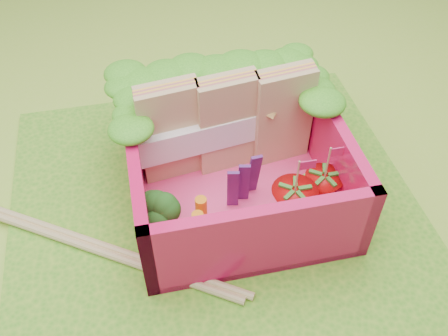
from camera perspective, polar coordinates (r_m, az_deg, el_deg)
ground at (r=3.23m, az=-0.75°, el=-5.58°), size 14.00×14.00×0.00m
placemat at (r=3.21m, az=-0.75°, el=-5.42°), size 2.60×2.60×0.03m
bento_floor at (r=3.30m, az=1.29°, el=-2.52°), size 1.30×1.30×0.05m
bento_box at (r=3.12m, az=1.37°, el=0.53°), size 1.30×1.30×0.55m
lettuce_ruffle at (r=3.26m, az=-0.49°, el=10.52°), size 1.43×0.83×0.11m
sandwich_stack at (r=3.22m, az=0.44°, el=5.10°), size 1.26×0.34×0.69m
broccoli at (r=2.93m, az=-7.23°, el=-4.96°), size 0.30×0.30×0.27m
carrot_sticks at (r=2.93m, az=-2.76°, el=-6.12°), size 0.11×0.16×0.28m
purple_wedges at (r=3.06m, az=2.25°, el=-1.58°), size 0.23×0.12×0.38m
strawberry_left at (r=3.02m, az=7.88°, el=-4.22°), size 0.28×0.28×0.52m
strawberry_right at (r=3.16m, az=11.17°, el=-2.37°), size 0.24×0.24×0.48m
snap_peas at (r=3.21m, az=9.36°, el=-3.85°), size 0.54×0.56×0.05m
chopsticks at (r=3.23m, az=-18.14°, el=-7.25°), size 2.12×1.40×0.05m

